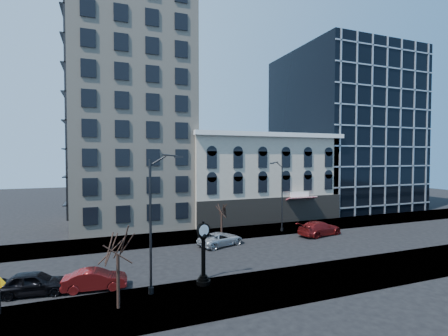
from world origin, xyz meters
name	(u,v)px	position (x,y,z in m)	size (l,w,h in m)	color
ground	(219,256)	(0.00, 0.00, 0.00)	(160.00, 160.00, 0.00)	black
sidewalk_far	(195,236)	(0.00, 8.00, 0.06)	(160.00, 6.00, 0.12)	gray
sidewalk_near	(259,289)	(0.00, -8.00, 0.06)	(160.00, 6.00, 0.12)	gray
cream_tower	(131,83)	(-6.11, 18.88, 19.32)	(15.90, 15.40, 42.50)	#BEAE99
victorian_row	(258,178)	(12.00, 15.89, 6.00)	(22.60, 11.19, 12.50)	#BFB39E
glass_office	(342,131)	(32.00, 20.91, 14.00)	(20.00, 20.15, 28.00)	black
street_clock	(203,256)	(-3.38, -6.00, 2.17)	(1.03, 1.03, 4.53)	black
street_lamp_near	(161,186)	(-6.41, -6.30, 7.23)	(2.44, 0.37, 9.42)	black
street_lamp_far	(279,178)	(9.87, 6.14, 6.63)	(2.14, 0.99, 8.63)	black
bare_tree_near	(118,242)	(-9.22, -7.67, 4.09)	(3.06, 3.06, 5.26)	#332119
bare_tree_far	(222,207)	(3.05, 7.54, 3.33)	(2.48, 2.48, 4.27)	#332119
warning_sign	(0,288)	(-15.62, -6.00, 1.60)	(0.66, 0.32, 2.15)	black
car_near_a	(34,283)	(-14.38, -3.34, 0.77)	(1.82, 4.53, 1.54)	black
car_near_b	(95,279)	(-10.57, -3.94, 0.69)	(1.47, 4.22, 1.39)	maroon
car_far_a	(221,239)	(1.39, 3.38, 0.69)	(2.27, 4.93, 1.37)	#A5A8AD
car_far_b	(320,228)	(13.69, 3.33, 0.83)	(2.32, 5.71, 1.66)	maroon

